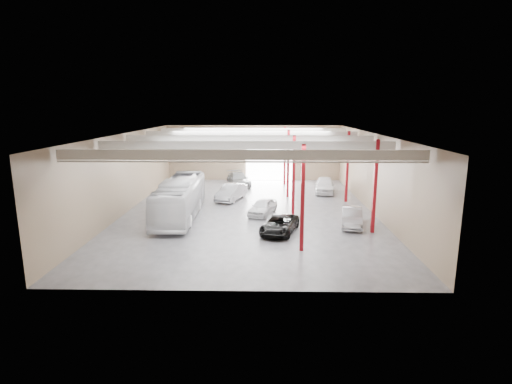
{
  "coord_description": "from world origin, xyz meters",
  "views": [
    {
      "loc": [
        1.33,
        -34.97,
        9.26
      ],
      "look_at": [
        0.65,
        -1.89,
        2.2
      ],
      "focal_mm": 28.0,
      "sensor_mm": 36.0,
      "label": 1
    }
  ],
  "objects_px": {
    "car_row_a": "(263,207)",
    "car_right_near": "(352,217)",
    "car_row_c": "(239,179)",
    "black_sedan": "(280,225)",
    "car_row_b": "(231,192)",
    "car_right_far": "(325,185)",
    "coach_bus": "(180,198)"
  },
  "relations": [
    {
      "from": "car_row_a",
      "to": "car_right_far",
      "type": "distance_m",
      "value": 11.49
    },
    {
      "from": "car_row_a",
      "to": "car_right_near",
      "type": "distance_m",
      "value": 7.78
    },
    {
      "from": "car_row_b",
      "to": "car_row_a",
      "type": "bearing_deg",
      "value": -42.76
    },
    {
      "from": "car_row_c",
      "to": "car_right_far",
      "type": "bearing_deg",
      "value": -37.21
    },
    {
      "from": "coach_bus",
      "to": "car_right_near",
      "type": "relative_size",
      "value": 2.68
    },
    {
      "from": "car_row_b",
      "to": "black_sedan",
      "type": "bearing_deg",
      "value": -50.11
    },
    {
      "from": "coach_bus",
      "to": "car_right_near",
      "type": "bearing_deg",
      "value": -11.02
    },
    {
      "from": "coach_bus",
      "to": "car_row_a",
      "type": "height_order",
      "value": "coach_bus"
    },
    {
      "from": "car_row_a",
      "to": "car_right_near",
      "type": "bearing_deg",
      "value": -5.19
    },
    {
      "from": "black_sedan",
      "to": "car_row_c",
      "type": "distance_m",
      "value": 18.76
    },
    {
      "from": "car_row_a",
      "to": "car_row_b",
      "type": "distance_m",
      "value": 6.44
    },
    {
      "from": "coach_bus",
      "to": "car_row_b",
      "type": "distance_m",
      "value": 7.58
    },
    {
      "from": "car_row_a",
      "to": "car_right_near",
      "type": "xyz_separation_m",
      "value": [
        7.08,
        -3.24,
        0.02
      ]
    },
    {
      "from": "car_row_a",
      "to": "car_right_far",
      "type": "height_order",
      "value": "car_right_far"
    },
    {
      "from": "car_row_c",
      "to": "car_right_near",
      "type": "distance_m",
      "value": 19.16
    },
    {
      "from": "car_right_near",
      "to": "car_row_b",
      "type": "bearing_deg",
      "value": 150.12
    },
    {
      "from": "car_right_near",
      "to": "car_right_far",
      "type": "height_order",
      "value": "car_right_far"
    },
    {
      "from": "coach_bus",
      "to": "car_row_a",
      "type": "xyz_separation_m",
      "value": [
        7.04,
        0.91,
        -0.95
      ]
    },
    {
      "from": "car_row_a",
      "to": "car_row_b",
      "type": "height_order",
      "value": "car_row_b"
    },
    {
      "from": "black_sedan",
      "to": "car_right_near",
      "type": "bearing_deg",
      "value": 35.98
    },
    {
      "from": "coach_bus",
      "to": "car_row_b",
      "type": "height_order",
      "value": "coach_bus"
    },
    {
      "from": "black_sedan",
      "to": "car_row_b",
      "type": "xyz_separation_m",
      "value": [
        -4.5,
        10.78,
        0.17
      ]
    },
    {
      "from": "black_sedan",
      "to": "car_row_c",
      "type": "xyz_separation_m",
      "value": [
        -4.24,
        18.28,
        0.13
      ]
    },
    {
      "from": "car_row_a",
      "to": "car_row_c",
      "type": "height_order",
      "value": "car_row_c"
    },
    {
      "from": "car_right_near",
      "to": "car_right_far",
      "type": "relative_size",
      "value": 0.89
    },
    {
      "from": "coach_bus",
      "to": "car_row_c",
      "type": "bearing_deg",
      "value": 72.1
    },
    {
      "from": "car_row_a",
      "to": "car_row_c",
      "type": "xyz_separation_m",
      "value": [
        -2.96,
        13.08,
        0.08
      ]
    },
    {
      "from": "car_right_near",
      "to": "car_right_far",
      "type": "bearing_deg",
      "value": 102.14
    },
    {
      "from": "black_sedan",
      "to": "car_right_near",
      "type": "distance_m",
      "value": 6.12
    },
    {
      "from": "coach_bus",
      "to": "car_row_c",
      "type": "xyz_separation_m",
      "value": [
        4.08,
        13.99,
        -0.88
      ]
    },
    {
      "from": "car_right_far",
      "to": "car_row_a",
      "type": "bearing_deg",
      "value": -118.14
    },
    {
      "from": "black_sedan",
      "to": "car_row_c",
      "type": "relative_size",
      "value": 0.87
    }
  ]
}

